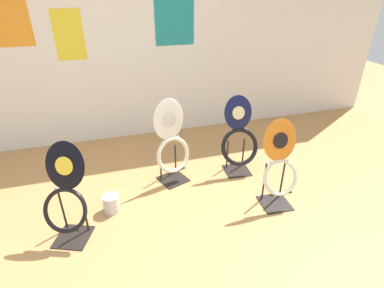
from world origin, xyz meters
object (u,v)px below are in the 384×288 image
toilet_seat_display_white_plain (172,147)px  toilet_seat_display_jazz_black (66,198)px  toilet_seat_display_orange_sun (279,168)px  toilet_seat_display_navy_moon (239,141)px  paint_can (111,203)px

toilet_seat_display_white_plain → toilet_seat_display_jazz_black: size_ratio=1.10×
toilet_seat_display_jazz_black → toilet_seat_display_orange_sun: 1.90m
toilet_seat_display_jazz_black → toilet_seat_display_navy_moon: bearing=16.9°
toilet_seat_display_navy_moon → paint_can: 1.51m
toilet_seat_display_navy_moon → toilet_seat_display_jazz_black: 1.85m
toilet_seat_display_orange_sun → toilet_seat_display_white_plain: bearing=142.6°
toilet_seat_display_white_plain → toilet_seat_display_jazz_black: 1.16m
toilet_seat_display_navy_moon → toilet_seat_display_orange_sun: toilet_seat_display_navy_moon is taller
toilet_seat_display_navy_moon → paint_can: size_ratio=4.99×
toilet_seat_display_navy_moon → toilet_seat_display_jazz_black: bearing=-163.1°
toilet_seat_display_jazz_black → toilet_seat_display_orange_sun: toilet_seat_display_orange_sun is taller
toilet_seat_display_jazz_black → paint_can: bearing=35.4°
toilet_seat_display_jazz_black → paint_can: toilet_seat_display_jazz_black is taller
toilet_seat_display_navy_moon → toilet_seat_display_jazz_black: size_ratio=1.03×
toilet_seat_display_navy_moon → toilet_seat_display_white_plain: toilet_seat_display_white_plain is taller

